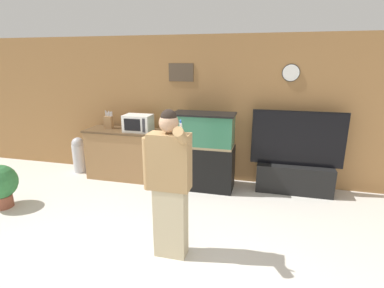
{
  "coord_description": "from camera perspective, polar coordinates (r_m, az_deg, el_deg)",
  "views": [
    {
      "loc": [
        1.02,
        -2.4,
        2.18
      ],
      "look_at": [
        0.03,
        1.48,
        1.05
      ],
      "focal_mm": 28.0,
      "sensor_mm": 36.0,
      "label": 1
    }
  ],
  "objects": [
    {
      "name": "ground_plane",
      "position": [
        3.4,
        -7.28,
        -24.3
      ],
      "size": [
        18.0,
        18.0,
        0.0
      ],
      "primitive_type": "plane",
      "color": "beige"
    },
    {
      "name": "wall_back_paneled",
      "position": [
        5.46,
        3.42,
        6.51
      ],
      "size": [
        10.0,
        0.08,
        2.6
      ],
      "color": "olive",
      "rests_on": "ground_plane"
    },
    {
      "name": "counter_island",
      "position": [
        5.76,
        -12.28,
        -1.88
      ],
      "size": [
        1.5,
        0.57,
        0.94
      ],
      "color": "olive",
      "rests_on": "ground_plane"
    },
    {
      "name": "microwave",
      "position": [
        5.45,
        -10.22,
        3.94
      ],
      "size": [
        0.49,
        0.34,
        0.3
      ],
      "color": "white",
      "rests_on": "counter_island"
    },
    {
      "name": "knife_block",
      "position": [
        5.83,
        -15.58,
        4.08
      ],
      "size": [
        0.15,
        0.11,
        0.33
      ],
      "color": "olive",
      "rests_on": "counter_island"
    },
    {
      "name": "aquarium_on_stand",
      "position": [
        5.13,
        2.25,
        -1.42
      ],
      "size": [
        1.04,
        0.49,
        1.33
      ],
      "color": "black",
      "rests_on": "ground_plane"
    },
    {
      "name": "tv_on_stand",
      "position": [
        5.34,
        18.98,
        -4.52
      ],
      "size": [
        1.49,
        0.4,
        1.39
      ],
      "color": "black",
      "rests_on": "ground_plane"
    },
    {
      "name": "person_standing",
      "position": [
        3.29,
        -4.37,
        -7.48
      ],
      "size": [
        0.53,
        0.4,
        1.7
      ],
      "color": "#BCAD89",
      "rests_on": "ground_plane"
    },
    {
      "name": "trash_bin",
      "position": [
        6.37,
        -20.74,
        -1.83
      ],
      "size": [
        0.25,
        0.25,
        0.71
      ],
      "color": "#B7B7BC",
      "rests_on": "ground_plane"
    }
  ]
}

